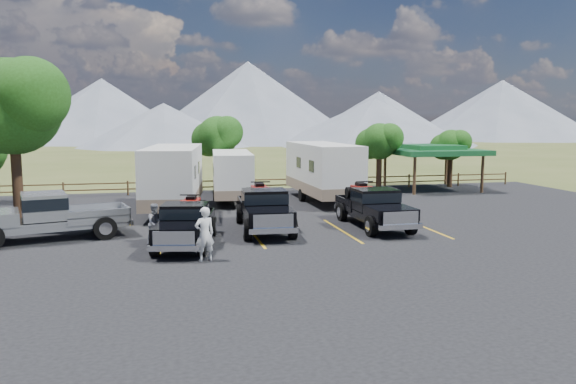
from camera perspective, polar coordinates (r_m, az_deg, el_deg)
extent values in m
plane|color=#434F21|center=(21.05, 3.72, -6.38)|extent=(320.00, 320.00, 0.00)
cube|color=black|center=(23.86, 1.66, -4.67)|extent=(44.00, 34.00, 0.04)
cube|color=gold|center=(24.10, -12.94, -4.68)|extent=(0.12, 5.50, 0.01)
cube|color=gold|center=(24.41, -3.49, -4.35)|extent=(0.12, 5.50, 0.01)
cube|color=gold|center=(25.36, 5.48, -3.93)|extent=(0.12, 5.50, 0.01)
cube|color=gold|center=(26.87, 13.62, -3.46)|extent=(0.12, 5.50, 0.01)
cylinder|color=black|center=(29.48, -25.81, 1.27)|extent=(0.48, 0.48, 4.48)
sphere|color=#1D4411|center=(29.35, -26.18, 7.80)|extent=(4.48, 4.48, 4.48)
sphere|color=#1D4411|center=(28.38, -24.70, 8.89)|extent=(3.52, 3.52, 3.52)
cylinder|color=black|center=(39.66, 9.22, 2.08)|extent=(0.39, 0.39, 2.80)
sphere|color=#1D4411|center=(39.52, 9.28, 5.11)|extent=(2.52, 2.52, 2.52)
sphere|color=#1D4411|center=(39.30, 10.27, 5.47)|extent=(1.98, 1.98, 1.98)
sphere|color=#1D4411|center=(39.71, 8.38, 4.88)|extent=(2.16, 2.16, 2.16)
cylinder|color=black|center=(43.15, 16.12, 2.12)|extent=(0.38, 0.38, 2.52)
sphere|color=#1D4411|center=(43.03, 16.21, 4.62)|extent=(2.24, 2.24, 2.24)
sphere|color=#1D4411|center=(42.91, 17.04, 4.91)|extent=(1.76, 1.76, 1.76)
sphere|color=#1D4411|center=(43.13, 15.46, 4.44)|extent=(1.92, 1.92, 1.92)
cylinder|color=black|center=(38.94, -7.12, 2.22)|extent=(0.41, 0.41, 3.08)
sphere|color=#1D4411|center=(38.80, -7.17, 5.62)|extent=(2.80, 2.80, 2.80)
sphere|color=#1D4411|center=(38.36, -6.21, 6.07)|extent=(2.20, 2.20, 2.20)
sphere|color=#1D4411|center=(39.19, -8.05, 5.33)|extent=(2.40, 2.40, 2.40)
cylinder|color=brown|center=(38.84, -21.86, 0.19)|extent=(0.12, 0.12, 1.00)
cylinder|color=brown|center=(38.41, -15.96, 0.37)|extent=(0.12, 0.12, 1.00)
cylinder|color=brown|center=(38.40, -9.99, 0.54)|extent=(0.12, 0.12, 1.00)
cylinder|color=brown|center=(38.80, -4.08, 0.70)|extent=(0.12, 0.12, 1.00)
cylinder|color=brown|center=(39.60, 1.65, 0.85)|extent=(0.12, 0.12, 1.00)
cylinder|color=brown|center=(40.78, 7.10, 0.99)|extent=(0.12, 0.12, 1.00)
cylinder|color=brown|center=(42.31, 12.20, 1.11)|extent=(0.12, 0.12, 1.00)
cylinder|color=brown|center=(44.15, 16.91, 1.21)|extent=(0.12, 0.12, 1.00)
cylinder|color=brown|center=(46.26, 21.22, 1.30)|extent=(0.12, 0.12, 1.00)
cube|color=brown|center=(39.16, -1.19, 0.71)|extent=(36.00, 0.06, 0.08)
cube|color=brown|center=(39.11, -1.19, 1.29)|extent=(36.00, 0.06, 0.08)
cylinder|color=brown|center=(37.99, 12.73, 1.61)|extent=(0.20, 0.20, 2.60)
cylinder|color=brown|center=(42.54, 9.83, 2.28)|extent=(0.20, 0.20, 2.60)
cylinder|color=brown|center=(40.40, 19.14, 1.72)|extent=(0.20, 0.20, 2.60)
cylinder|color=brown|center=(44.70, 15.76, 2.36)|extent=(0.20, 0.20, 2.60)
cube|color=#1A5D2D|center=(41.23, 14.43, 4.02)|extent=(6.20, 6.20, 0.35)
cube|color=#1A5D2D|center=(41.21, 14.44, 4.44)|extent=(3.50, 3.50, 0.35)
cone|color=slate|center=(132.16, -18.31, 7.88)|extent=(44.00, 44.00, 14.00)
cone|color=slate|center=(129.19, -4.06, 9.14)|extent=(52.00, 52.00, 18.00)
cone|color=slate|center=(144.04, 9.18, 7.69)|extent=(40.00, 40.00, 12.00)
cone|color=slate|center=(155.48, 20.87, 7.83)|extent=(50.00, 50.00, 15.00)
cone|color=slate|center=(106.60, -12.48, 6.67)|extent=(32.00, 32.00, 8.00)
cone|color=slate|center=(111.36, 8.73, 7.04)|extent=(40.00, 40.00, 9.00)
cube|color=black|center=(22.60, -10.33, -3.93)|extent=(2.67, 5.44, 0.33)
cube|color=black|center=(20.84, -11.09, -3.96)|extent=(2.05, 1.96, 0.46)
cube|color=black|center=(22.38, -10.41, -2.33)|extent=(1.97, 1.74, 0.91)
cube|color=black|center=(22.36, -10.42, -1.98)|extent=(2.01, 1.80, 0.41)
cube|color=black|center=(24.16, -9.75, -2.58)|extent=(2.15, 2.50, 0.50)
cube|color=silver|center=(19.95, -11.52, -4.61)|extent=(1.45, 0.36, 0.50)
cube|color=silver|center=(19.97, -11.53, -5.62)|extent=(1.79, 0.51, 0.20)
cube|color=silver|center=(25.28, -9.38, -2.84)|extent=(1.79, 0.50, 0.20)
cylinder|color=black|center=(21.05, -13.39, -5.31)|extent=(0.43, 0.86, 0.82)
cylinder|color=black|center=(20.76, -8.73, -5.37)|extent=(0.43, 0.86, 0.82)
cylinder|color=black|center=(24.53, -11.67, -3.46)|extent=(0.43, 0.86, 0.82)
cylinder|color=black|center=(24.29, -7.66, -3.48)|extent=(0.43, 0.86, 0.82)
cube|color=maroon|center=(24.06, -9.78, -1.13)|extent=(0.86, 1.29, 0.32)
cube|color=black|center=(24.03, -9.80, -0.59)|extent=(0.49, 0.74, 0.16)
cube|color=maroon|center=(23.55, -9.96, -1.09)|extent=(0.78, 0.46, 0.20)
cylinder|color=black|center=(23.60, -9.95, -0.29)|extent=(0.82, 0.22, 0.05)
cylinder|color=black|center=(23.66, -10.93, -1.75)|extent=(0.33, 0.55, 0.51)
cylinder|color=black|center=(23.54, -8.96, -1.75)|extent=(0.33, 0.55, 0.51)
cylinder|color=black|center=(24.64, -10.56, -1.38)|extent=(0.33, 0.55, 0.51)
cylinder|color=black|center=(24.53, -8.66, -1.38)|extent=(0.33, 0.55, 0.51)
cube|color=black|center=(25.25, -2.44, -2.49)|extent=(2.20, 5.86, 0.36)
cube|color=black|center=(23.29, -1.85, -2.39)|extent=(2.04, 1.93, 0.51)
cube|color=black|center=(25.01, -2.41, -0.90)|extent=(1.99, 1.69, 1.01)
cube|color=black|center=(24.99, -2.41, -0.55)|extent=(2.03, 1.75, 0.45)
cube|color=black|center=(26.98, -2.91, -1.25)|extent=(2.08, 2.54, 0.56)
cube|color=silver|center=(22.29, -1.50, -2.97)|extent=(1.62, 0.18, 0.56)
cube|color=silver|center=(22.30, -1.48, -3.96)|extent=(1.99, 0.30, 0.22)
cube|color=silver|center=(28.23, -3.19, -1.57)|extent=(1.99, 0.28, 0.22)
cylinder|color=black|center=(23.22, -4.16, -3.83)|extent=(0.36, 0.93, 0.91)
cylinder|color=black|center=(23.47, 0.47, -3.69)|extent=(0.36, 0.93, 0.91)
cylinder|color=black|center=(27.15, -4.94, -2.20)|extent=(0.36, 0.93, 0.91)
cylinder|color=black|center=(27.36, -0.97, -2.10)|extent=(0.36, 0.93, 0.91)
cube|color=maroon|center=(26.89, -2.92, 0.18)|extent=(0.78, 1.35, 0.35)
cube|color=black|center=(26.86, -2.93, 0.72)|extent=(0.45, 0.78, 0.18)
cube|color=maroon|center=(26.33, -2.79, 0.25)|extent=(0.83, 0.40, 0.22)
cylinder|color=black|center=(26.39, -2.82, 1.04)|extent=(0.91, 0.11, 0.06)
cylinder|color=black|center=(26.32, -3.76, -0.42)|extent=(0.30, 0.58, 0.57)
cylinder|color=black|center=(26.43, -1.80, -0.38)|extent=(0.30, 0.58, 0.57)
cylinder|color=black|center=(27.42, -4.00, -0.11)|extent=(0.30, 0.58, 0.57)
cylinder|color=black|center=(27.52, -2.11, -0.07)|extent=(0.30, 0.58, 0.57)
cube|color=black|center=(26.29, 8.75, -2.22)|extent=(1.84, 5.58, 0.35)
cube|color=black|center=(24.52, 10.40, -2.09)|extent=(1.89, 1.77, 0.49)
cube|color=black|center=(26.07, 8.87, -0.74)|extent=(1.85, 1.54, 0.98)
cube|color=black|center=(26.05, 8.88, -0.42)|extent=(1.89, 1.60, 0.44)
cube|color=black|center=(27.86, 7.41, -1.10)|extent=(1.89, 2.36, 0.54)
cube|color=silver|center=(23.63, 11.37, -2.59)|extent=(1.56, 0.09, 0.54)
cube|color=silver|center=(23.65, 11.40, -3.50)|extent=(1.92, 0.19, 0.21)
cube|color=silver|center=(29.00, 6.58, -1.41)|extent=(1.92, 0.17, 0.21)
cylinder|color=black|center=(24.21, 8.43, -3.46)|extent=(0.30, 0.88, 0.88)
cylinder|color=black|center=(24.94, 12.36, -3.24)|extent=(0.30, 0.88, 0.88)
cylinder|color=black|center=(27.79, 5.49, -2.02)|extent=(0.30, 0.88, 0.88)
cylinder|color=black|center=(28.42, 9.00, -1.86)|extent=(0.30, 0.88, 0.88)
cube|color=maroon|center=(27.77, 7.43, 0.25)|extent=(0.69, 1.27, 0.34)
cube|color=black|center=(27.74, 7.44, 0.75)|extent=(0.40, 0.74, 0.18)
cube|color=maroon|center=(27.26, 7.83, 0.32)|extent=(0.78, 0.35, 0.21)
cylinder|color=black|center=(27.31, 7.77, 1.05)|extent=(0.88, 0.06, 0.06)
cylinder|color=black|center=(27.14, 6.95, -0.32)|extent=(0.26, 0.55, 0.55)
cylinder|color=black|center=(27.46, 8.68, -0.27)|extent=(0.26, 0.55, 0.55)
cylinder|color=black|center=(28.15, 6.20, -0.04)|extent=(0.26, 0.55, 0.55)
cylinder|color=black|center=(28.45, 7.87, 0.01)|extent=(0.26, 0.55, 0.55)
cube|color=white|center=(30.70, -11.56, 1.80)|extent=(3.62, 8.38, 2.92)
cube|color=#85705C|center=(30.83, -11.51, -0.30)|extent=(3.65, 8.42, 0.65)
cube|color=black|center=(28.84, -14.59, 1.94)|extent=(0.15, 0.97, 0.65)
cube|color=black|center=(28.55, -9.38, 2.03)|extent=(0.15, 0.97, 0.65)
cylinder|color=black|center=(31.37, -13.64, -1.23)|extent=(0.37, 0.79, 0.76)
cylinder|color=black|center=(31.12, -9.19, -1.18)|extent=(0.37, 0.79, 0.76)
cube|color=black|center=(25.94, -12.63, -2.61)|extent=(0.38, 1.95, 0.11)
cube|color=white|center=(34.31, -5.72, 1.99)|extent=(2.79, 7.10, 2.50)
cube|color=#85705C|center=(34.42, -5.70, 0.38)|extent=(2.82, 7.13, 0.55)
cube|color=black|center=(32.54, -7.58, 2.11)|extent=(0.09, 0.83, 0.55)
cube|color=black|center=(32.63, -3.64, 2.17)|extent=(0.09, 0.83, 0.55)
cylinder|color=black|center=(34.72, -7.43, -0.36)|extent=(0.28, 0.66, 0.65)
cylinder|color=black|center=(34.81, -4.00, -0.29)|extent=(0.28, 0.66, 0.65)
cube|color=black|center=(30.20, -5.35, -1.22)|extent=(0.25, 1.67, 0.09)
cube|color=white|center=(34.08, 3.55, 2.47)|extent=(2.73, 8.15, 2.92)
cube|color=#85705C|center=(34.19, 3.54, 0.58)|extent=(2.75, 8.19, 0.65)
cube|color=black|center=(31.74, 2.39, 2.65)|extent=(0.04, 0.97, 0.65)
cube|color=black|center=(32.57, 6.83, 2.72)|extent=(0.04, 0.97, 0.65)
cylinder|color=black|center=(34.23, 1.42, -0.31)|extent=(0.28, 0.76, 0.76)
cylinder|color=black|center=(34.95, 5.28, -0.19)|extent=(0.28, 0.76, 0.76)
cube|color=black|center=(29.53, 6.44, -1.28)|extent=(0.16, 1.95, 0.11)
cube|color=gray|center=(25.30, -23.17, -2.99)|extent=(6.33, 3.39, 0.38)
cube|color=gray|center=(25.17, -23.54, -1.31)|extent=(2.09, 2.34, 1.06)
cube|color=black|center=(25.15, -23.56, -0.95)|extent=(2.17, 2.40, 0.48)
cube|color=gray|center=(25.45, -18.92, -2.07)|extent=(2.97, 2.60, 0.58)
cube|color=silver|center=(25.71, -16.09, -2.67)|extent=(0.68, 2.05, 0.23)
cylinder|color=black|center=(26.53, -18.79, -2.75)|extent=(1.00, 0.54, 0.95)
cylinder|color=black|center=(24.59, -18.09, -3.50)|extent=(1.00, 0.54, 0.95)
imported|color=silver|center=(19.99, -8.47, -4.24)|extent=(0.80, 0.64, 1.93)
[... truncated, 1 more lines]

